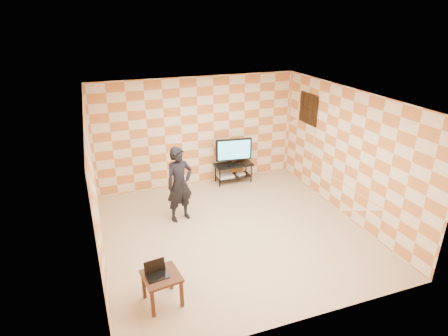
{
  "coord_description": "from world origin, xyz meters",
  "views": [
    {
      "loc": [
        -2.35,
        -5.98,
        4.09
      ],
      "look_at": [
        0.0,
        0.6,
        1.15
      ],
      "focal_mm": 30.0,
      "sensor_mm": 36.0,
      "label": 1
    }
  ],
  "objects_px": {
    "tv_stand": "(233,169)",
    "tv": "(234,150)",
    "person": "(180,184)",
    "side_table": "(162,280)"
  },
  "relations": [
    {
      "from": "tv_stand",
      "to": "tv",
      "type": "distance_m",
      "value": 0.51
    },
    {
      "from": "tv",
      "to": "person",
      "type": "relative_size",
      "value": 0.57
    },
    {
      "from": "person",
      "to": "side_table",
      "type": "bearing_deg",
      "value": -125.74
    },
    {
      "from": "tv",
      "to": "side_table",
      "type": "relative_size",
      "value": 1.53
    },
    {
      "from": "tv",
      "to": "tv_stand",
      "type": "bearing_deg",
      "value": 97.28
    },
    {
      "from": "tv_stand",
      "to": "person",
      "type": "relative_size",
      "value": 0.6
    },
    {
      "from": "side_table",
      "to": "person",
      "type": "relative_size",
      "value": 0.37
    },
    {
      "from": "side_table",
      "to": "person",
      "type": "xyz_separation_m",
      "value": [
        0.85,
        2.32,
        0.39
      ]
    },
    {
      "from": "tv_stand",
      "to": "tv",
      "type": "xyz_separation_m",
      "value": [
        0.0,
        -0.0,
        0.51
      ]
    },
    {
      "from": "side_table",
      "to": "tv_stand",
      "type": "bearing_deg",
      "value": 55.28
    }
  ]
}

